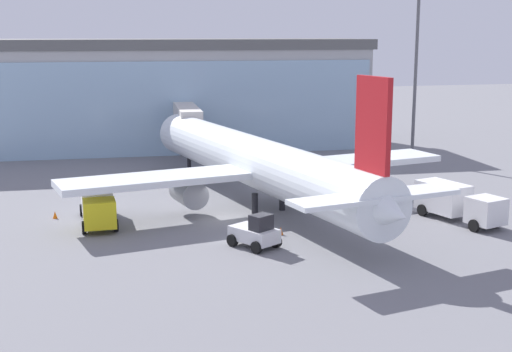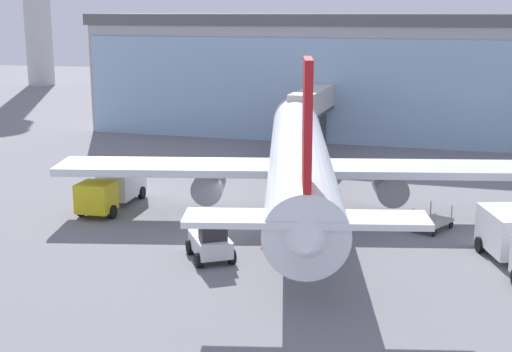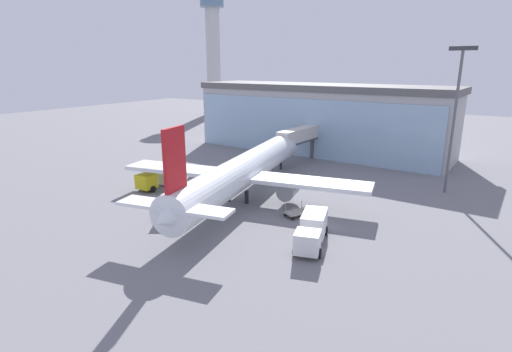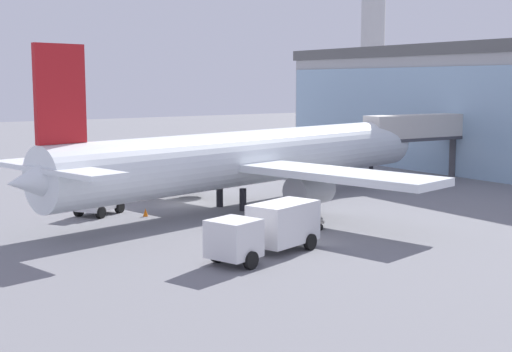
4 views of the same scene
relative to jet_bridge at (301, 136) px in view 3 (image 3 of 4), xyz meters
The scene contains 12 objects.
ground 25.16m from the jet_bridge, 93.04° to the right, with size 240.00×240.00×0.00m, color slate.
terminal_building 11.33m from the jet_bridge, 96.76° to the left, with size 50.82×15.91×13.04m.
jet_bridge is the anchor object (origin of this frame).
control_tower 80.80m from the jet_bridge, 138.40° to the left, with size 8.34×8.34×39.96m.
apron_light_mast 25.42m from the jet_bridge, 12.37° to the right, with size 3.20×0.40×18.76m.
airplane 21.19m from the jet_bridge, 83.98° to the right, with size 32.24×39.62×11.33m.
catering_truck 25.56m from the jet_bridge, 114.39° to the right, with size 2.56×7.32×2.65m.
fuel_truck 33.35m from the jet_bridge, 62.31° to the right, with size 4.10×7.62×2.65m.
baggage_cart 26.53m from the jet_bridge, 64.86° to the right, with size 2.72×3.22×1.50m.
pushback_tug 32.27m from the jet_bridge, 91.33° to the right, with size 3.40×3.71×2.30m.
safety_cone_nose 30.04m from the jet_bridge, 86.71° to the right, with size 0.36×0.36×0.55m, color orange.
safety_cone_wingtip 25.45m from the jet_bridge, 122.82° to the right, with size 0.36×0.36×0.55m, color orange.
Camera 3 is at (30.73, -37.40, 16.44)m, focal length 28.00 mm.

